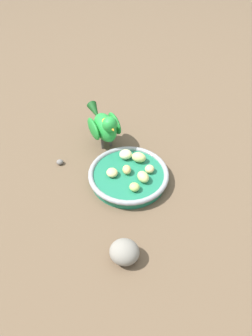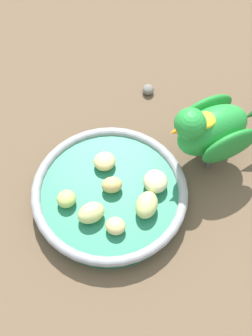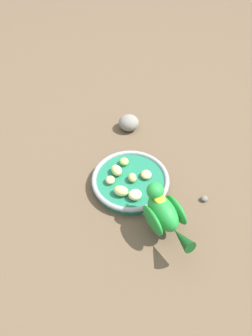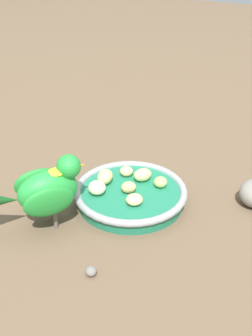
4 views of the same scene
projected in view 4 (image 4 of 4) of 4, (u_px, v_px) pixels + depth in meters
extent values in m
plane|color=brown|center=(136.00, 199.00, 0.81)|extent=(4.00, 4.00, 0.00)
cylinder|color=#1E7251|center=(130.00, 196.00, 0.80)|extent=(0.19, 0.19, 0.02)
torus|color=#93969B|center=(131.00, 191.00, 0.79)|extent=(0.20, 0.20, 0.01)
ellipsoid|color=tan|center=(129.00, 187.00, 0.78)|extent=(0.03, 0.03, 0.02)
ellipsoid|color=#E5C67F|center=(134.00, 200.00, 0.75)|extent=(0.04, 0.04, 0.02)
ellipsoid|color=beige|center=(97.00, 188.00, 0.78)|extent=(0.05, 0.05, 0.02)
ellipsoid|color=#C6D17A|center=(105.00, 177.00, 0.81)|extent=(0.03, 0.04, 0.03)
ellipsoid|color=#B2CC66|center=(160.00, 182.00, 0.80)|extent=(0.03, 0.03, 0.02)
ellipsoid|color=#E5C67F|center=(126.00, 171.00, 0.83)|extent=(0.03, 0.03, 0.02)
ellipsoid|color=#C6D17A|center=(144.00, 175.00, 0.81)|extent=(0.04, 0.04, 0.02)
cylinder|color=#59544C|center=(51.00, 211.00, 0.75)|extent=(0.01, 0.01, 0.03)
cylinder|color=#59544C|center=(55.00, 220.00, 0.73)|extent=(0.01, 0.01, 0.03)
ellipsoid|color=green|center=(48.00, 191.00, 0.71)|extent=(0.11, 0.11, 0.07)
ellipsoid|color=#1E7F2D|center=(38.00, 183.00, 0.73)|extent=(0.07, 0.07, 0.05)
ellipsoid|color=#1E7F2D|center=(49.00, 202.00, 0.69)|extent=(0.07, 0.07, 0.05)
sphere|color=green|center=(69.00, 167.00, 0.71)|extent=(0.06, 0.06, 0.04)
cone|color=orange|center=(80.00, 166.00, 0.72)|extent=(0.02, 0.02, 0.01)
ellipsoid|color=yellow|center=(57.00, 172.00, 0.70)|extent=(0.04, 0.04, 0.01)
ellipsoid|color=slate|center=(91.00, 271.00, 0.64)|extent=(0.02, 0.02, 0.01)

